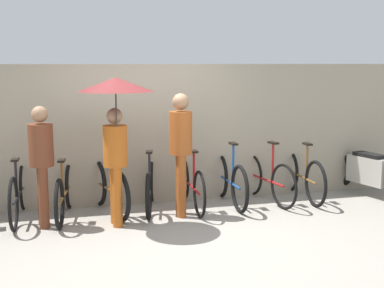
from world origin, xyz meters
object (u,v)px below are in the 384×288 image
Objects in this scene: parked_bicycle_8 at (301,176)px; motorcycle at (368,172)px; parked_bicycle_7 at (266,178)px; pedestrian_trailing at (181,144)px; parked_bicycle_6 at (229,181)px; parked_bicycle_2 at (65,193)px; parked_bicycle_3 at (108,188)px; pedestrian_leading at (41,157)px; pedestrian_center at (116,111)px; parked_bicycle_5 at (191,184)px; parked_bicycle_1 at (19,193)px; parked_bicycle_4 at (150,187)px.

parked_bicycle_8 is 0.85× the size of motorcycle.
pedestrian_trailing is (-1.47, -0.41, 0.66)m from parked_bicycle_7.
parked_bicycle_8 is at bearing -87.08° from parked_bicycle_6.
parked_bicycle_3 is at bearing -74.09° from parked_bicycle_2.
pedestrian_leading is (-3.35, -0.44, 0.57)m from parked_bicycle_7.
parked_bicycle_8 reaches higher than parked_bicycle_6.
parked_bicycle_2 is 0.62m from parked_bicycle_3.
pedestrian_center is (-2.41, -0.71, 1.17)m from parked_bicycle_7.
pedestrian_leading is at bearing 80.42° from motorcycle.
parked_bicycle_5 is 1.00× the size of parked_bicycle_8.
parked_bicycle_3 is 1.23m from parked_bicycle_5.
parked_bicycle_1 is 2.33m from pedestrian_trailing.
pedestrian_trailing is (1.88, 0.03, 0.09)m from pedestrian_leading.
pedestrian_leading reaches higher than parked_bicycle_4.
pedestrian_center is (1.27, -0.69, 1.16)m from parked_bicycle_1.
parked_bicycle_3 is at bearing -89.03° from pedestrian_center.
pedestrian_trailing is (1.59, -0.33, 0.67)m from parked_bicycle_2.
parked_bicycle_3 is at bearing 90.93° from parked_bicycle_6.
motorcycle is (2.36, -0.07, 0.02)m from parked_bicycle_6.
parked_bicycle_5 is 1.84m from parked_bicycle_8.
parked_bicycle_5 is at bearing 75.46° from motorcycle.
pedestrian_trailing reaches higher than parked_bicycle_6.
parked_bicycle_3 reaches higher than motorcycle.
parked_bicycle_2 is 1.84m from parked_bicycle_5.
parked_bicycle_7 is at bearing -166.39° from pedestrian_center.
motorcycle is at bearing -88.69° from parked_bicycle_5.
parked_bicycle_3 is 0.83× the size of pedestrian_center.
parked_bicycle_4 is 1.23m from parked_bicycle_6.
parked_bicycle_2 is 0.99× the size of parked_bicycle_8.
pedestrian_leading is (-0.29, -0.36, 0.58)m from parked_bicycle_2.
pedestrian_trailing is at bearing 104.25° from parked_bicycle_8.
pedestrian_leading is at bearing 119.26° from parked_bicycle_4.
parked_bicycle_1 is 1.08× the size of parked_bicycle_4.
parked_bicycle_1 is 1.01× the size of pedestrian_trailing.
parked_bicycle_1 reaches higher than motorcycle.
parked_bicycle_8 is (4.29, 0.04, -0.00)m from parked_bicycle_1.
parked_bicycle_1 is 0.77m from pedestrian_leading.
pedestrian_leading is 0.79× the size of motorcycle.
parked_bicycle_3 is at bearing 91.10° from parked_bicycle_5.
parked_bicycle_5 reaches higher than motorcycle.
pedestrian_trailing is 3.30m from motorcycle.
parked_bicycle_2 is 1.23m from parked_bicycle_4.
parked_bicycle_1 is at bearing 91.10° from parked_bicycle_6.
parked_bicycle_5 is (1.23, -0.03, -0.01)m from parked_bicycle_3.
pedestrian_center is at bearing 170.88° from parked_bicycle_3.
parked_bicycle_3 is 3.07m from parked_bicycle_8.
parked_bicycle_1 is at bearing 75.70° from motorcycle.
parked_bicycle_8 is (2.45, 0.03, 0.02)m from parked_bicycle_4.
parked_bicycle_3 is at bearing 81.75° from parked_bicycle_7.
parked_bicycle_4 is (1.23, 0.07, -0.00)m from parked_bicycle_2.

